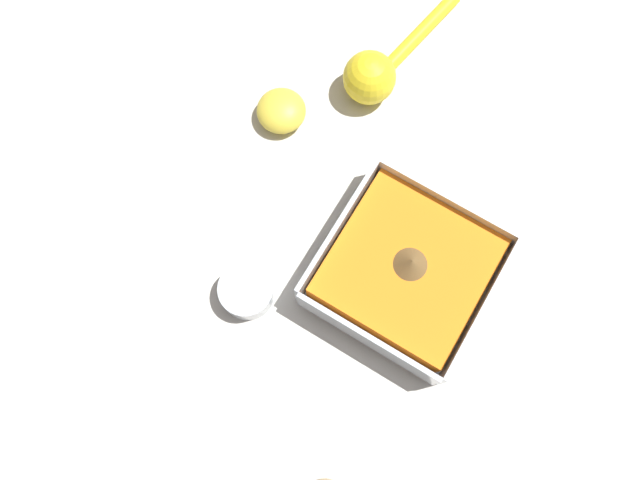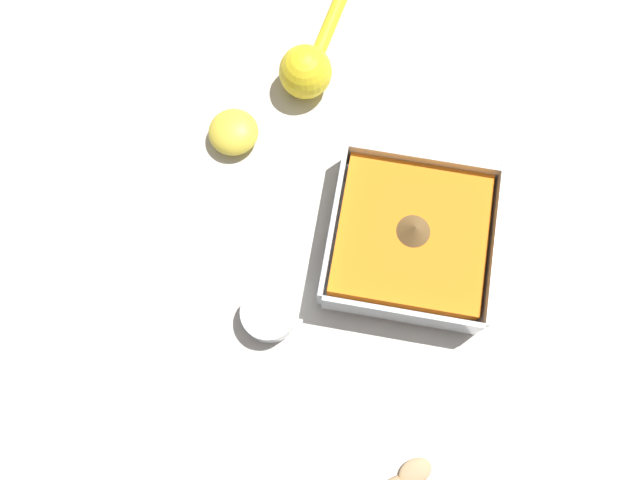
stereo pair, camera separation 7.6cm
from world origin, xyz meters
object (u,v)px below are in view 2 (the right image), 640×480
lemon_half (233,132)px  lemon_squeezer (310,63)px  square_dish (410,240)px  spice_bowl (269,314)px

lemon_half → lemon_squeezer: bearing=143.0°
square_dish → lemon_squeezer: size_ratio=0.89×
lemon_squeezer → lemon_half: size_ratio=3.42×
square_dish → lemon_half: size_ratio=3.04×
square_dish → spice_bowl: 0.20m
spice_bowl → lemon_squeezer: size_ratio=0.30×
square_dish → spice_bowl: square_dish is taller
lemon_squeezer → square_dish: bearing=47.4°
spice_bowl → lemon_squeezer: (-0.34, -0.01, 0.02)m
lemon_squeezer → spice_bowl: bearing=12.0°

